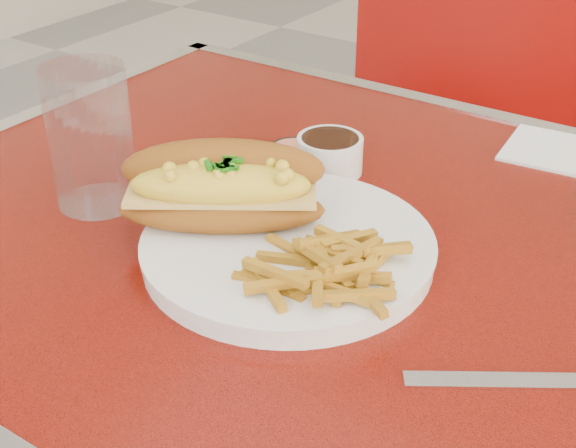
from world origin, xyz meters
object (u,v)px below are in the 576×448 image
Objects in this scene: mac_hoagie at (222,188)px; gravy_ramekin at (330,153)px; booth_bench_far at (567,276)px; diner_table at (391,377)px; dinner_plate at (288,248)px; fork at (351,258)px; sauce_cup_left at (294,157)px; knife at (575,381)px; water_tumbler at (91,137)px.

gravy_ramekin is (0.01, 0.20, -0.04)m from mac_hoagie.
booth_bench_far is 5.19× the size of mac_hoagie.
dinner_plate is at bearing -143.92° from diner_table.
mac_hoagie reaches higher than dinner_plate.
fork is 2.22× the size of sauce_cup_left.
gravy_ramekin reaches higher than sauce_cup_left.
mac_hoagie is 0.38m from knife.
sauce_cup_left is at bearing 65.82° from mac_hoagie.
gravy_ramekin is 0.41× the size of knife.
dinner_plate is (-0.09, -0.88, 0.49)m from booth_bench_far.
water_tumbler is at bearing -129.82° from gravy_ramekin.
knife is at bearing -24.08° from diner_table.
knife is at bearing -0.07° from water_tumbler.
fork is at bearing -53.06° from gravy_ramekin.
booth_bench_far reaches higher than dinner_plate.
diner_table is 0.19m from fork.
booth_bench_far is 0.87m from gravy_ramekin.
sauce_cup_left is 0.39× the size of water_tumbler.
gravy_ramekin is 0.04m from sauce_cup_left.
water_tumbler is (-0.14, -0.19, 0.06)m from sauce_cup_left.
dinner_plate is 0.20m from gravy_ramekin.
water_tumbler reaches higher than knife.
mac_hoagie is at bearing -80.82° from sauce_cup_left.
water_tumbler is at bearing -110.55° from booth_bench_far.
mac_hoagie is 0.17m from water_tumbler.
dinner_plate is 0.09m from mac_hoagie.
gravy_ramekin is at bearing 28.92° from sauce_cup_left.
fork is at bearing -112.70° from diner_table.
dinner_plate is at bearing -57.96° from sauce_cup_left.
mac_hoagie is 2.72× the size of gravy_ramekin.
fork is at bearing -42.66° from sauce_cup_left.
booth_bench_far is at bearing -17.50° from fork.
knife is at bearing -77.24° from booth_bench_far.
knife reaches higher than diner_table.
water_tumbler is (-0.18, -0.21, 0.06)m from gravy_ramekin.
water_tumbler is 0.77× the size of knife.
mac_hoagie is (-0.17, -0.07, 0.22)m from diner_table.
dinner_plate is (-0.09, -0.07, 0.17)m from diner_table.
knife is (0.30, -0.02, -0.01)m from dinner_plate.
knife is at bearing -30.24° from gravy_ramekin.
gravy_ramekin reaches higher than dinner_plate.
water_tumbler is at bearing -174.67° from dinner_plate.
water_tumbler reaches higher than gravy_ramekin.
dinner_plate is 5.51× the size of sauce_cup_left.
fork is (-0.02, -0.06, 0.18)m from diner_table.
knife is (0.20, -0.09, 0.16)m from diner_table.
water_tumbler is 0.55m from knife.
sauce_cup_left is (-0.20, -0.71, 0.50)m from booth_bench_far.
fork is at bearing -91.63° from booth_bench_far.
fork is at bearing 5.71° from water_tumbler.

